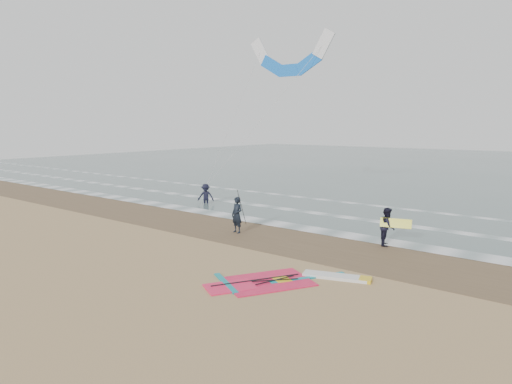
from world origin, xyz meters
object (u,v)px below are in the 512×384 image
Objects in this scene: windsurf_rig at (287,281)px; person_wading at (206,191)px; person_walking at (387,227)px; person_standing at (237,215)px; surf_kite at (290,59)px.

windsurf_rig is 2.83× the size of person_wading.
person_standing is at bearing 90.31° from person_walking.
person_standing is at bearing 143.58° from windsurf_rig.
person_wading reaches higher than windsurf_rig.
windsurf_rig is 7.26m from person_standing.
surf_kite is (-8.98, 13.49, 9.41)m from windsurf_rig.
person_walking is at bearing -44.22° from person_wading.
person_wading is at bearing 60.53° from person_walking.
person_standing is at bearing -70.97° from surf_kite.
windsurf_rig is at bearing -29.22° from person_standing.
person_standing is 1.06× the size of person_walking.
windsurf_rig is 2.85× the size of person_walking.
person_standing reaches higher than person_walking.
surf_kite is at bearing 36.47° from person_walking.
surf_kite is (-3.18, 9.21, 8.56)m from person_standing.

